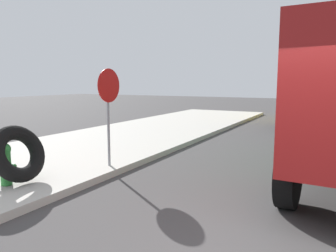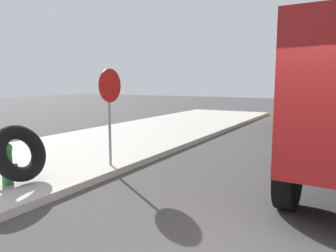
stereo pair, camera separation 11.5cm
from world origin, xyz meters
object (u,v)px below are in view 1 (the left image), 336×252
loose_tire (18,154)px  stop_sign (109,99)px  dump_truck_yellow (319,91)px  fire_hydrant (6,163)px

loose_tire → stop_sign: 2.22m
loose_tire → dump_truck_yellow: 14.43m
stop_sign → dump_truck_yellow: size_ratio=0.31×
fire_hydrant → loose_tire: bearing=-28.0°
stop_sign → dump_truck_yellow: bearing=-17.1°
fire_hydrant → dump_truck_yellow: (13.93, -4.46, 1.03)m
stop_sign → fire_hydrant: bearing=158.4°
loose_tire → stop_sign: (1.87, -0.71, 0.97)m
loose_tire → stop_sign: size_ratio=0.51×
fire_hydrant → loose_tire: 0.27m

